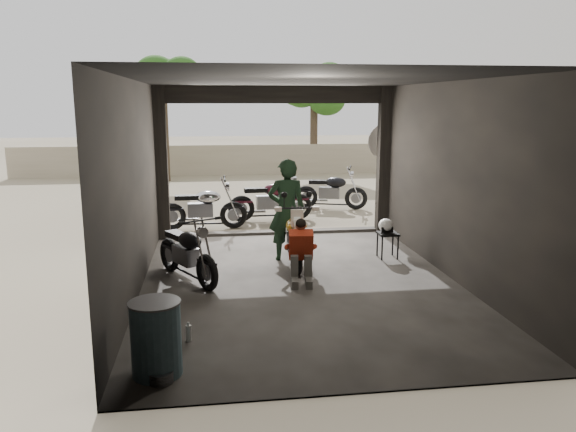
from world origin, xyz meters
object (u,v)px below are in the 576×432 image
object	(u,v)px
outside_bike_c	(331,188)
stool	(388,237)
outside_bike_a	(203,204)
left_bike	(187,248)
helmet	(386,225)
main_bike	(294,232)
outside_bike_b	(270,196)
sign_post	(385,158)
oil_drum	(156,340)
rider	(287,210)
mechanic	(301,254)

from	to	relation	value
outside_bike_c	stool	distance (m)	5.04
outside_bike_a	stool	xyz separation A→B (m)	(3.42, -2.97, -0.17)
left_bike	outside_bike_a	world-z (taller)	outside_bike_a
stool	helmet	distance (m)	0.21
main_bike	stool	xyz separation A→B (m)	(1.77, 0.07, -0.15)
outside_bike_b	sign_post	xyz separation A→B (m)	(2.46, -1.25, 1.01)
stool	outside_bike_a	bearing A→B (deg)	139.00
main_bike	outside_bike_b	world-z (taller)	outside_bike_b
oil_drum	sign_post	size ratio (longest dim) A/B	0.34
main_bike	stool	world-z (taller)	main_bike
main_bike	sign_post	size ratio (longest dim) A/B	0.72
rider	mechanic	size ratio (longest dim) A/B	1.87
left_bike	outside_bike_b	xyz separation A→B (m)	(1.85, 4.50, 0.06)
sign_post	main_bike	bearing A→B (deg)	-124.54
sign_post	outside_bike_c	bearing A→B (deg)	113.77
sign_post	rider	bearing A→B (deg)	-128.41
outside_bike_b	outside_bike_c	world-z (taller)	outside_bike_b
main_bike	mechanic	xyz separation A→B (m)	(-0.06, -1.18, -0.07)
outside_bike_c	helmet	size ratio (longest dim) A/B	6.01
rider	mechanic	world-z (taller)	rider
mechanic	helmet	world-z (taller)	mechanic
main_bike	outside_bike_a	bearing A→B (deg)	121.89
outside_bike_a	helmet	distance (m)	4.48
outside_bike_a	outside_bike_c	bearing A→B (deg)	-58.44
outside_bike_a	oil_drum	distance (m)	7.05
outside_bike_a	stool	bearing A→B (deg)	-130.44
oil_drum	helmet	bearing A→B (deg)	47.20
main_bike	oil_drum	xyz separation A→B (m)	(-2.07, -4.00, -0.16)
helmet	sign_post	bearing A→B (deg)	59.72
outside_bike_c	rider	bearing A→B (deg)	176.31
mechanic	oil_drum	size ratio (longest dim) A/B	1.22
outside_bike_b	oil_drum	xyz separation A→B (m)	(-2.05, -7.76, -0.20)
stool	helmet	world-z (taller)	helmet
left_bike	stool	distance (m)	3.73
mechanic	left_bike	bearing A→B (deg)	172.43
main_bike	helmet	bearing A→B (deg)	7.19
helmet	rider	bearing A→B (deg)	162.60
left_bike	rider	bearing A→B (deg)	-1.04
mechanic	rider	bearing A→B (deg)	97.79
main_bike	left_bike	xyz separation A→B (m)	(-1.87, -0.74, -0.02)
main_bike	helmet	size ratio (longest dim) A/B	6.08
main_bike	helmet	distance (m)	1.74
main_bike	oil_drum	bearing A→B (deg)	-114.02
helmet	stool	bearing A→B (deg)	-71.78
outside_bike_a	sign_post	xyz separation A→B (m)	(4.09, -0.53, 1.03)
oil_drum	main_bike	bearing A→B (deg)	62.60
outside_bike_b	helmet	bearing A→B (deg)	-157.35
helmet	oil_drum	size ratio (longest dim) A/B	0.35
helmet	oil_drum	xyz separation A→B (m)	(-3.81, -4.11, -0.22)
outside_bike_c	oil_drum	size ratio (longest dim) A/B	2.08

